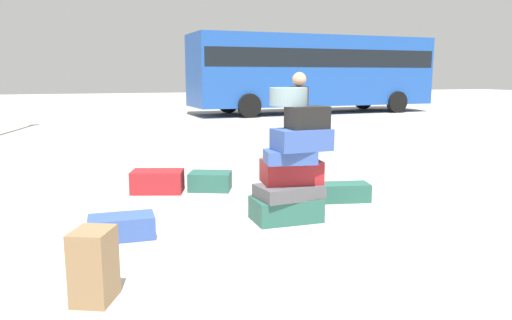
% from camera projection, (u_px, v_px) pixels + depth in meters
% --- Properties ---
extents(ground_plane, '(80.00, 80.00, 0.00)m').
position_uv_depth(ground_plane, '(276.00, 240.00, 4.79)').
color(ground_plane, '#ADA89E').
extents(suitcase_tower, '(0.79, 0.63, 1.46)m').
position_uv_depth(suitcase_tower, '(292.00, 167.00, 5.33)').
color(suitcase_tower, '#26594C').
rests_on(suitcase_tower, ground).
extents(suitcase_maroon_upright_blue, '(0.77, 0.59, 0.30)m').
position_uv_depth(suitcase_maroon_upright_blue, '(158.00, 181.00, 6.69)').
color(suitcase_maroon_upright_blue, maroon).
rests_on(suitcase_maroon_upright_blue, ground).
extents(suitcase_navy_foreground_far, '(0.64, 0.36, 0.23)m').
position_uv_depth(suitcase_navy_foreground_far, '(122.00, 227.00, 4.82)').
color(suitcase_navy_foreground_far, '#334F99').
rests_on(suitcase_navy_foreground_far, ground).
extents(suitcase_brown_right_side, '(0.36, 0.39, 0.53)m').
position_uv_depth(suitcase_brown_right_side, '(94.00, 266.00, 3.45)').
color(suitcase_brown_right_side, olive).
rests_on(suitcase_brown_right_side, ground).
extents(suitcase_teal_behind_tower, '(0.79, 0.45, 0.23)m').
position_uv_depth(suitcase_teal_behind_tower, '(340.00, 192.00, 6.23)').
color(suitcase_teal_behind_tower, '#26594C').
rests_on(suitcase_teal_behind_tower, ground).
extents(suitcase_teal_foreground_near, '(0.67, 0.58, 0.25)m').
position_uv_depth(suitcase_teal_foreground_near, '(210.00, 181.00, 6.82)').
color(suitcase_teal_foreground_near, '#26594C').
rests_on(suitcase_teal_foreground_near, ground).
extents(person_bearded_onlooker, '(0.30, 0.30, 1.63)m').
position_uv_depth(person_bearded_onlooker, '(299.00, 114.00, 7.66)').
color(person_bearded_onlooker, '#3F334C').
rests_on(person_bearded_onlooker, ground).
extents(parked_bus, '(10.42, 3.15, 3.15)m').
position_uv_depth(parked_bus, '(313.00, 69.00, 20.37)').
color(parked_bus, '#1E4CA5').
rests_on(parked_bus, ground).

